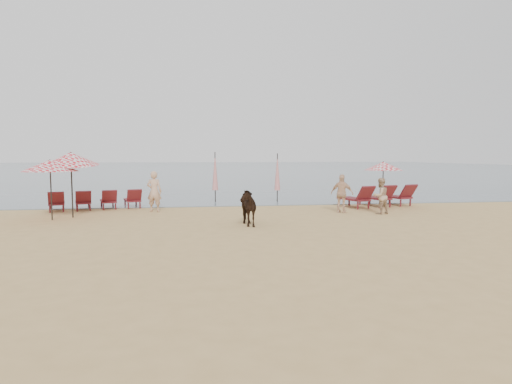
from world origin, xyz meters
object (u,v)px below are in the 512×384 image
Objects in this scene: lounger_cluster_right at (378,196)px; beachgoer_right_b at (342,194)px; beachgoer_left at (154,191)px; umbrella_open_left_a at (50,166)px; umbrella_open_right at (383,166)px; umbrella_open_left_b at (71,159)px; cow at (245,207)px; lounger_cluster_left at (96,200)px; umbrella_closed_right at (215,171)px; umbrella_closed_left at (277,172)px; beachgoer_right_a at (380,196)px.

beachgoer_right_b is at bearing -160.35° from lounger_cluster_right.
beachgoer_left is at bearing 164.92° from lounger_cluster_right.
umbrella_open_right is at bearing 3.84° from umbrella_open_left_a.
umbrella_open_left_b is at bearing 170.23° from lounger_cluster_right.
beachgoer_left reaches higher than cow.
umbrella_open_left_b reaches higher than umbrella_open_left_a.
beachgoer_left reaches higher than beachgoer_right_b.
beachgoer_right_b is (10.43, -2.58, 0.39)m from lounger_cluster_left.
umbrella_open_left_a is 0.86× the size of umbrella_open_left_b.
beachgoer_right_b is at bearing -43.44° from umbrella_closed_right.
lounger_cluster_left is at bearing -176.58° from umbrella_open_right.
umbrella_open_left_b reaches higher than lounger_cluster_right.
beachgoer_right_b is (10.77, -0.16, -1.46)m from umbrella_open_left_b.
umbrella_closed_left is at bearing -5.87° from umbrella_closed_right.
lounger_cluster_right is 1.41× the size of umbrella_closed_right.
umbrella_open_left_a is (-13.77, -2.22, 1.52)m from lounger_cluster_right.
umbrella_open_right reaches higher than beachgoer_left.
beachgoer_right_a is (12.20, -0.75, -1.52)m from umbrella_open_left_b.
umbrella_open_right reaches higher than beachgoer_right_a.
beachgoer_right_b is (5.05, -4.78, -0.78)m from umbrella_closed_right.
beachgoer_left is (-5.92, -2.97, -0.67)m from umbrella_closed_left.
umbrella_closed_right is (6.30, 5.21, -0.43)m from umbrella_open_left_a.
beachgoer_right_b is at bearing -2.24° from umbrella_open_left_a.
umbrella_closed_left reaches higher than beachgoer_right_b.
umbrella_open_left_b is 10.87m from beachgoer_right_b.
umbrella_open_left_a is at bearing -120.09° from umbrella_open_left_b.
beachgoer_right_b is at bearing 23.74° from cow.
lounger_cluster_right is 2.40× the size of cow.
umbrella_open_right is at bearing -114.27° from beachgoer_right_b.
umbrella_closed_right is at bearing -9.73° from beachgoer_right_b.
cow is at bearing 64.80° from beachgoer_right_b.
beachgoer_right_a is at bearing -179.44° from beachgoer_left.
lounger_cluster_right is 2.46× the size of beachgoer_right_a.
umbrella_closed_left is at bearing -140.16° from beachgoer_left.
lounger_cluster_right is at bearing -109.84° from beachgoer_right_b.
beachgoer_right_b reaches higher than cow.
umbrella_closed_left is 1.44× the size of beachgoer_left.
umbrella_open_left_a is 1.48× the size of cow.
cow is at bearing 1.17° from beachgoer_right_a.
umbrella_open_left_b is 1.05× the size of umbrella_closed_left.
umbrella_open_left_b is at bearing 37.12° from beachgoer_left.
cow is at bearing -9.80° from umbrella_open_left_b.
beachgoer_right_a is (12.78, -0.15, -1.28)m from umbrella_open_left_a.
umbrella_closed_left reaches higher than lounger_cluster_left.
cow is (6.04, -5.23, 0.22)m from lounger_cluster_left.
umbrella_closed_left is at bearing -33.43° from beachgoer_right_b.
lounger_cluster_left is 2.35× the size of beachgoer_left.
umbrella_closed_right reaches higher than lounger_cluster_left.
beachgoer_right_b is (-2.42, -1.79, 0.31)m from lounger_cluster_right.
umbrella_open_right is 3.18m from beachgoer_right_b.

